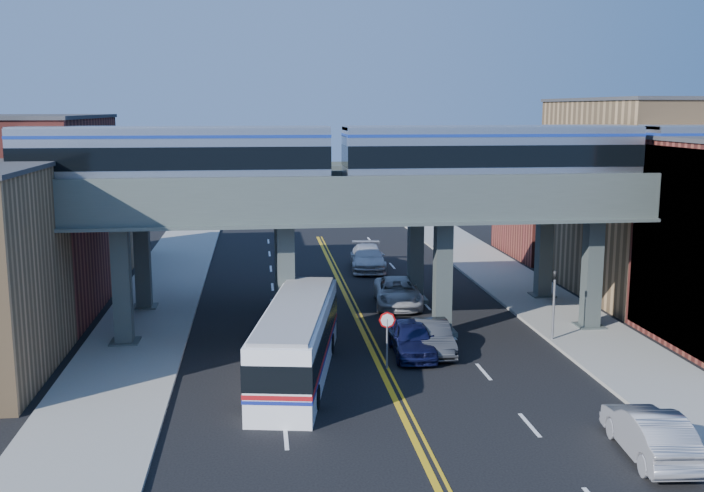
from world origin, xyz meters
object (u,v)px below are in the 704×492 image
(transit_bus, at_px, (297,342))
(car_lane_b, at_px, (432,337))
(car_lane_a, at_px, (412,338))
(transit_train, at_px, (491,156))
(traffic_signal, at_px, (554,297))
(car_parked_curb, at_px, (650,433))
(car_lane_c, at_px, (398,292))
(stop_sign, at_px, (387,331))
(car_lane_d, at_px, (368,258))

(transit_bus, bearing_deg, car_lane_b, -57.85)
(car_lane_a, xyz_separation_m, car_lane_b, (1.06, 0.34, -0.06))
(transit_train, bearing_deg, transit_bus, -151.20)
(transit_bus, height_order, car_lane_a, transit_bus)
(transit_train, height_order, car_lane_b, transit_train)
(traffic_signal, bearing_deg, transit_train, 144.89)
(transit_bus, relative_size, car_lane_b, 2.65)
(transit_train, bearing_deg, car_parked_curb, -85.26)
(car_parked_curb, bearing_deg, car_lane_c, -71.99)
(stop_sign, bearing_deg, car_lane_c, 77.45)
(transit_bus, xyz_separation_m, car_lane_c, (6.57, 11.82, -0.76))
(car_lane_b, xyz_separation_m, car_lane_c, (-0.05, 9.13, 0.05))
(transit_train, height_order, car_lane_d, transit_train)
(car_lane_a, relative_size, car_lane_b, 1.05)
(transit_bus, xyz_separation_m, car_parked_curb, (11.36, -9.43, -0.74))
(car_lane_b, bearing_deg, traffic_signal, 9.56)
(transit_train, distance_m, stop_sign, 10.83)
(traffic_signal, relative_size, transit_bus, 0.34)
(transit_train, xyz_separation_m, transit_bus, (-10.12, -5.56, -7.65))
(transit_train, relative_size, car_lane_a, 9.62)
(transit_train, distance_m, transit_bus, 13.85)
(car_lane_b, relative_size, car_lane_c, 0.79)
(traffic_signal, distance_m, transit_bus, 13.46)
(stop_sign, xyz_separation_m, car_parked_curb, (7.30, -9.99, -0.93))
(stop_sign, distance_m, car_lane_b, 3.48)
(stop_sign, xyz_separation_m, transit_bus, (-4.06, -0.56, -0.20))
(stop_sign, bearing_deg, transit_train, 39.55)
(transit_train, xyz_separation_m, stop_sign, (-6.06, -5.00, -7.46))
(transit_bus, relative_size, car_parked_curb, 2.41)
(car_lane_b, relative_size, car_parked_curb, 0.91)
(traffic_signal, height_order, car_lane_d, traffic_signal)
(transit_train, xyz_separation_m, car_lane_c, (-3.55, 6.26, -8.42))
(transit_bus, xyz_separation_m, car_lane_b, (6.62, 2.69, -0.81))
(traffic_signal, xyz_separation_m, transit_bus, (-12.96, -3.56, -0.74))
(transit_train, bearing_deg, traffic_signal, -35.11)
(traffic_signal, bearing_deg, car_lane_b, -172.21)
(transit_train, bearing_deg, stop_sign, -140.45)
(car_lane_d, bearing_deg, stop_sign, -91.12)
(car_lane_c, distance_m, car_lane_d, 10.66)
(car_lane_a, bearing_deg, car_lane_d, 90.23)
(stop_sign, relative_size, car_lane_b, 0.58)
(car_parked_curb, bearing_deg, car_lane_a, -58.51)
(car_parked_curb, bearing_deg, transit_bus, -34.39)
(transit_train, xyz_separation_m, car_lane_d, (-3.86, 16.91, -8.35))
(car_lane_b, distance_m, car_parked_curb, 13.02)
(traffic_signal, height_order, transit_bus, traffic_signal)
(car_parked_curb, bearing_deg, transit_train, -79.95)
(stop_sign, distance_m, car_lane_d, 22.04)
(transit_bus, bearing_deg, car_lane_c, -19.05)
(transit_bus, height_order, car_lane_d, transit_bus)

